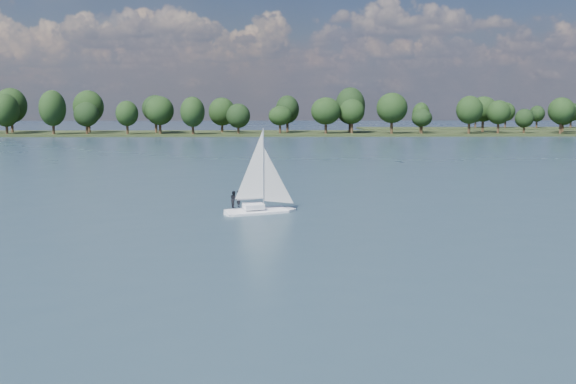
# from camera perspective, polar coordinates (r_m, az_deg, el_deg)

# --- Properties ---
(ground) EXTENTS (700.00, 700.00, 0.00)m
(ground) POSITION_cam_1_polar(r_m,az_deg,el_deg) (121.04, -6.96, 2.91)
(ground) COLOR #233342
(ground) RESTS_ON ground
(far_shore) EXTENTS (660.00, 40.00, 1.50)m
(far_shore) POSITION_cam_1_polar(r_m,az_deg,el_deg) (232.57, -4.25, 5.14)
(far_shore) COLOR black
(far_shore) RESTS_ON ground
(sailboat) EXTENTS (6.39, 4.00, 8.16)m
(sailboat) POSITION_cam_1_polar(r_m,az_deg,el_deg) (58.35, -2.79, 0.28)
(sailboat) COLOR white
(sailboat) RESTS_ON ground
(treeline) EXTENTS (563.10, 73.43, 18.41)m
(treeline) POSITION_cam_1_polar(r_m,az_deg,el_deg) (230.60, -9.53, 7.03)
(treeline) COLOR black
(treeline) RESTS_ON ground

